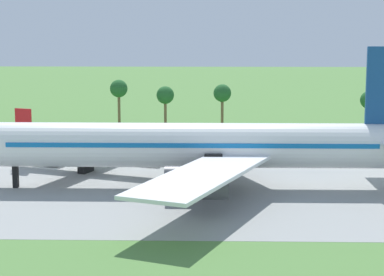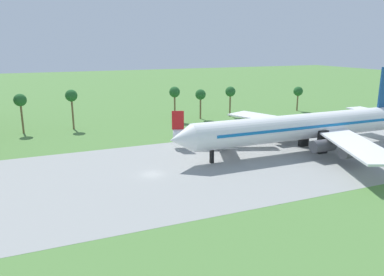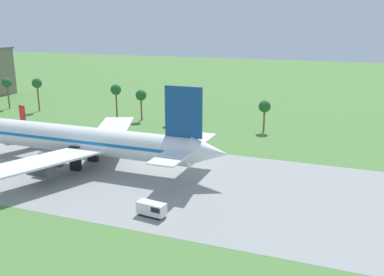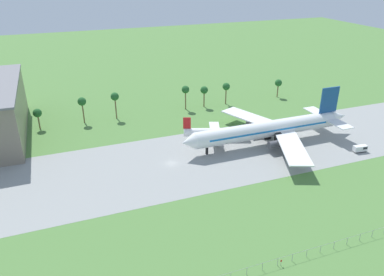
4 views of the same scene
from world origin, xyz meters
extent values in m
plane|color=#517F3D|center=(0.00, 0.00, 0.00)|extent=(600.00, 600.00, 0.00)
cube|color=gray|center=(0.00, 0.00, 0.01)|extent=(320.00, 44.00, 0.02)
cylinder|color=white|center=(38.95, 1.99, 6.12)|extent=(58.75, 6.15, 6.15)
cone|color=white|center=(7.11, 1.99, 6.12)|extent=(4.92, 6.03, 6.03)
cube|color=#146BB7|center=(38.95, 1.99, 6.58)|extent=(49.94, 6.27, 0.62)
cube|color=white|center=(40.72, -12.14, 5.04)|extent=(18.00, 29.20, 0.44)
cube|color=white|center=(40.72, 16.12, 5.04)|extent=(18.00, 29.20, 0.44)
cylinder|color=#4C4C51|center=(38.40, -5.39, 3.26)|extent=(5.54, 2.77, 2.77)
cylinder|color=#4C4C51|center=(40.89, -11.54, 3.26)|extent=(5.54, 2.77, 2.77)
cylinder|color=#4C4C51|center=(38.40, 9.37, 3.26)|extent=(5.54, 2.77, 2.77)
cylinder|color=#4C4C51|center=(40.89, 15.52, 3.26)|extent=(5.54, 2.77, 2.77)
cube|color=black|center=(14.27, 1.99, 2.75)|extent=(0.70, 0.90, 5.50)
cube|color=black|center=(41.88, -1.39, 2.75)|extent=(2.40, 1.20, 5.50)
cube|color=black|center=(41.88, 5.37, 2.75)|extent=(2.40, 1.20, 5.50)
cylinder|color=white|center=(22.27, 12.36, 3.15)|extent=(24.47, 11.73, 3.31)
cube|color=red|center=(11.78, 16.24, 7.13)|extent=(2.88, 1.26, 4.64)
cube|color=white|center=(22.27, 12.36, 2.82)|extent=(11.49, 22.37, 0.24)
cube|color=black|center=(22.27, 12.36, 1.57)|extent=(2.16, 3.21, 3.15)
cylinder|color=brown|center=(32.29, 48.46, 3.95)|extent=(0.56, 0.56, 7.89)
sphere|color=#235B28|center=(32.29, 48.46, 8.49)|extent=(3.60, 3.60, 3.60)
cylinder|color=brown|center=(73.58, 48.46, 3.51)|extent=(0.56, 0.56, 7.01)
sphere|color=#235B28|center=(73.58, 48.46, 7.61)|extent=(3.60, 3.60, 3.60)
cylinder|color=brown|center=(-10.19, 48.46, 4.87)|extent=(0.56, 0.56, 9.75)
sphere|color=#235B28|center=(-10.19, 48.46, 10.35)|extent=(3.60, 3.60, 3.60)
cylinder|color=brown|center=(-24.29, 48.46, 4.60)|extent=(0.56, 0.56, 9.21)
sphere|color=#235B28|center=(-24.29, 48.46, 9.81)|extent=(3.60, 3.60, 3.60)
cylinder|color=brown|center=(43.90, 48.46, 4.16)|extent=(0.56, 0.56, 8.33)
sphere|color=#235B28|center=(43.90, 48.46, 8.93)|extent=(3.60, 3.60, 3.60)
cylinder|color=brown|center=(22.81, 48.46, 4.60)|extent=(0.56, 0.56, 9.21)
sphere|color=#235B28|center=(22.81, 48.46, 9.81)|extent=(3.60, 3.60, 3.60)
camera|label=1|loc=(41.39, -92.22, 22.24)|focal=65.00mm
camera|label=2|loc=(-20.10, -68.59, 25.52)|focal=35.00mm
camera|label=3|loc=(98.44, -76.08, 32.06)|focal=40.00mm
camera|label=4|loc=(-33.77, -109.53, 63.49)|focal=35.00mm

